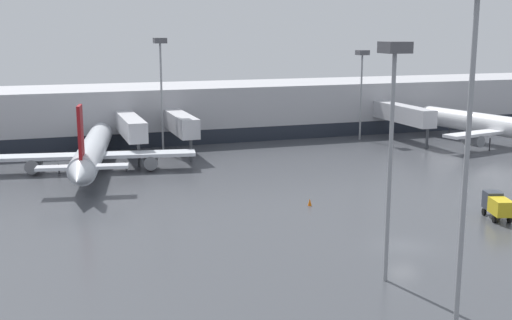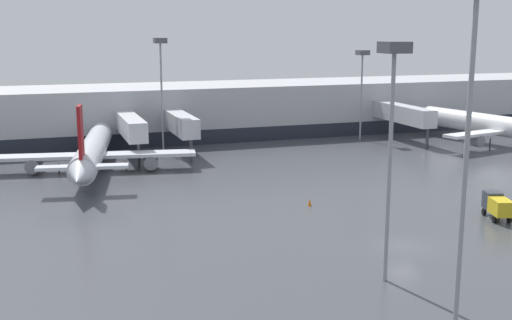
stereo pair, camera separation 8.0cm
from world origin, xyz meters
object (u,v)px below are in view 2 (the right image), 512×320
apron_light_mast_4 (472,66)px  apron_light_mast_6 (161,62)px  apron_light_mast_0 (362,68)px  service_truck_2 (497,205)px  traffic_cone_2 (310,202)px  parked_jet_2 (93,151)px  apron_light_mast_5 (393,94)px  parked_jet_0 (503,127)px

apron_light_mast_4 → apron_light_mast_6: (-5.39, 64.64, -2.69)m
apron_light_mast_0 → apron_light_mast_4: apron_light_mast_4 is taller
service_truck_2 → apron_light_mast_6: apron_light_mast_6 is taller
service_truck_2 → traffic_cone_2: service_truck_2 is taller
parked_jet_2 → service_truck_2: bearing=-124.2°
traffic_cone_2 → apron_light_mast_0: (24.76, 35.50, 11.71)m
service_truck_2 → apron_light_mast_5: size_ratio=0.25×
traffic_cone_2 → apron_light_mast_5: apron_light_mast_5 is taller
traffic_cone_2 → apron_light_mast_4: bearing=-96.9°
apron_light_mast_0 → apron_light_mast_5: size_ratio=0.86×
service_truck_2 → traffic_cone_2: size_ratio=5.69×
parked_jet_0 → apron_light_mast_6: bearing=63.3°
traffic_cone_2 → apron_light_mast_6: 38.06m
parked_jet_0 → apron_light_mast_5: bearing=120.6°
apron_light_mast_4 → apron_light_mast_5: size_ratio=1.20×
apron_light_mast_0 → apron_light_mast_5: 62.76m
apron_light_mast_0 → apron_light_mast_4: 71.61m
parked_jet_2 → apron_light_mast_4: size_ratio=1.70×
parked_jet_2 → traffic_cone_2: parked_jet_2 is taller
apron_light_mast_0 → service_truck_2: bearing=-101.5°
service_truck_2 → apron_light_mast_0: bearing=5.4°
parked_jet_0 → parked_jet_2: 62.60m
apron_light_mast_6 → parked_jet_2: bearing=-137.7°
parked_jet_0 → service_truck_2: parked_jet_0 is taller
service_truck_2 → apron_light_mast_0: apron_light_mast_0 is taller
service_truck_2 → apron_light_mast_0: (9.31, 45.91, 10.64)m
apron_light_mast_4 → apron_light_mast_6: apron_light_mast_4 is taller
traffic_cone_2 → apron_light_mast_6: (-9.02, 34.53, 13.23)m
apron_light_mast_0 → parked_jet_0: bearing=-38.7°
parked_jet_0 → apron_light_mast_6: size_ratio=2.27×
parked_jet_0 → apron_light_mast_4: apron_light_mast_4 is taller
service_truck_2 → apron_light_mast_5: apron_light_mast_5 is taller
apron_light_mast_5 → traffic_cone_2: bearing=81.8°
service_truck_2 → apron_light_mast_6: size_ratio=0.26×
apron_light_mast_5 → apron_light_mast_6: apron_light_mast_5 is taller
service_truck_2 → apron_light_mast_6: bearing=45.4°
service_truck_2 → apron_light_mast_5: bearing=136.2°
traffic_cone_2 → apron_light_mast_4: (-3.62, -30.11, 15.92)m
traffic_cone_2 → apron_light_mast_6: size_ratio=0.05×
parked_jet_0 → apron_light_mast_6: apron_light_mast_6 is taller
parked_jet_2 → apron_light_mast_6: bearing=-37.6°
parked_jet_2 → apron_light_mast_4: (16.58, -54.48, 13.58)m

